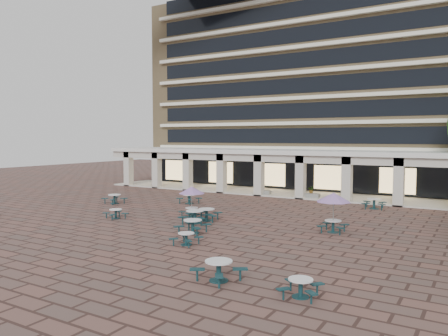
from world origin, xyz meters
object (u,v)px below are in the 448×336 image
at_px(picnic_table_2, 219,269).
at_px(planter_right, 311,194).
at_px(planter_left, 263,190).
at_px(picnic_table_1, 193,225).

height_order(picnic_table_2, planter_right, planter_right).
relative_size(picnic_table_2, planter_left, 1.39).
distance_m(picnic_table_1, planter_left, 17.86).
bearing_deg(planter_left, picnic_table_1, -77.49).
height_order(picnic_table_1, planter_right, planter_right).
xyz_separation_m(picnic_table_1, planter_left, (-3.87, 17.43, -0.02)).
distance_m(picnic_table_1, planter_right, 17.46).
xyz_separation_m(picnic_table_1, planter_right, (1.02, 17.43, -0.05)).
relative_size(picnic_table_2, planter_right, 1.39).
bearing_deg(picnic_table_1, planter_right, 80.20).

